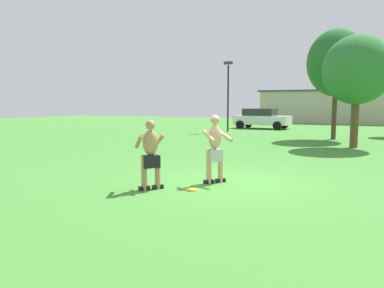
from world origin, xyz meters
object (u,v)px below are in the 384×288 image
player_with_cap (215,146)px  car_white_near_post (262,118)px  player_in_black (151,153)px  tree_right_field (336,63)px  frisbee (192,190)px  tree_left_field (357,70)px  lamp_post (228,88)px

player_with_cap → car_white_near_post: size_ratio=0.39×
player_in_black → tree_right_field: 15.33m
player_with_cap → frisbee: (-0.20, -0.96, -0.93)m
player_with_cap → tree_left_field: 10.40m
player_with_cap → lamp_post: (-5.26, 16.24, 2.11)m
player_in_black → frisbee: 1.27m
player_in_black → tree_left_field: bearing=69.4°
player_in_black → tree_left_field: size_ratio=0.32×
tree_left_field → tree_right_field: tree_right_field is taller
car_white_near_post → frisbee: bearing=-80.2°
player_in_black → car_white_near_post: player_in_black is taller
player_in_black → frisbee: player_in_black is taller
tree_left_field → frisbee: bearing=-106.9°
player_in_black → lamp_post: (-4.16, 17.52, 2.20)m
player_in_black → tree_right_field: (3.01, 14.66, 3.32)m
player_with_cap → player_in_black: 1.69m
car_white_near_post → player_with_cap: bearing=-79.2°
frisbee → lamp_post: (-5.06, 17.20, 3.04)m
car_white_near_post → player_in_black: bearing=-82.7°
tree_left_field → tree_right_field: 3.97m
lamp_post → tree_right_field: bearing=-21.7°
lamp_post → car_white_near_post: bearing=72.2°
lamp_post → tree_left_field: size_ratio=0.97×
player_in_black → frisbee: size_ratio=5.63×
frisbee → tree_left_field: bearing=73.1°
player_with_cap → frisbee: player_with_cap is taller
player_with_cap → tree_left_field: tree_left_field is taller
player_with_cap → frisbee: 1.36m
car_white_near_post → tree_left_field: bearing=-57.4°
lamp_post → tree_right_field: size_ratio=0.81×
player_with_cap → lamp_post: size_ratio=0.35×
frisbee → lamp_post: lamp_post is taller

